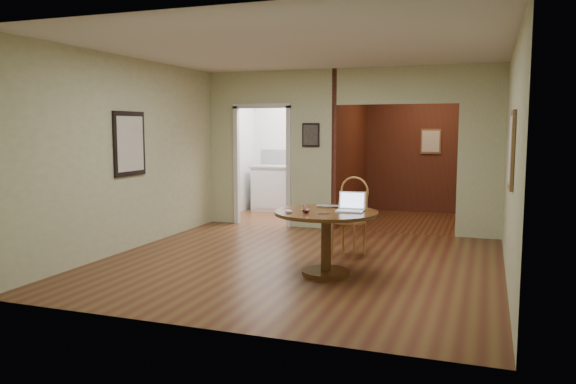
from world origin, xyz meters
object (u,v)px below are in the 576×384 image
(closed_laptop, at_px, (329,207))
(dining_table, at_px, (326,228))
(chair, at_px, (351,212))
(open_laptop, at_px, (351,206))

(closed_laptop, bearing_deg, dining_table, -85.57)
(dining_table, height_order, closed_laptop, closed_laptop)
(chair, xyz_separation_m, open_laptop, (0.22, -0.94, 0.22))
(open_laptop, relative_size, closed_laptop, 1.02)
(chair, relative_size, closed_laptop, 3.33)
(open_laptop, height_order, closed_laptop, open_laptop)
(dining_table, height_order, chair, chair)
(dining_table, distance_m, chair, 1.05)
(dining_table, relative_size, open_laptop, 3.69)
(dining_table, distance_m, open_laptop, 0.39)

